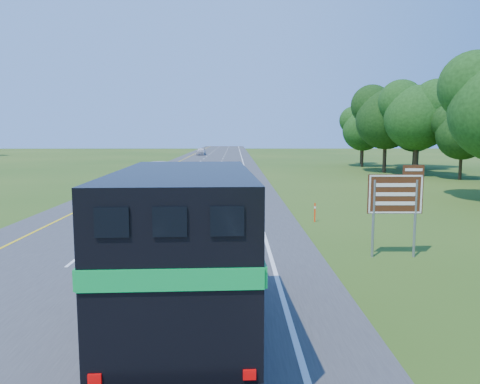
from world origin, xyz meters
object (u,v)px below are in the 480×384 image
at_px(far_car, 201,151).
at_px(exit_sign, 396,198).
at_px(white_suv, 158,170).
at_px(horse_truck, 187,247).

bearing_deg(far_car, exit_sign, -80.14).
bearing_deg(white_suv, exit_sign, -67.10).
bearing_deg(horse_truck, exit_sign, 41.43).
bearing_deg(exit_sign, white_suv, 114.00).
bearing_deg(white_suv, horse_truck, -80.54).
distance_m(horse_truck, exit_sign, 10.03).
distance_m(white_suv, far_car, 55.64).
xyz_separation_m(horse_truck, far_car, (-6.53, 95.47, -1.25)).
height_order(horse_truck, far_car, horse_truck).
distance_m(far_car, exit_sign, 89.57).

